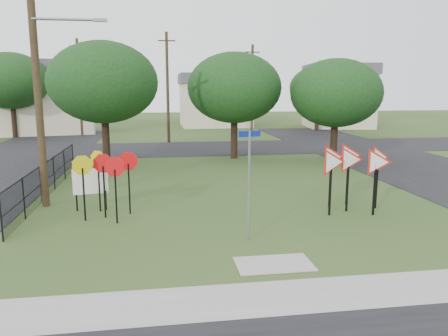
# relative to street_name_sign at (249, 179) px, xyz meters

# --- Properties ---
(ground) EXTENTS (140.00, 140.00, 0.00)m
(ground) POSITION_rel_street_name_sign_xyz_m (0.27, 0.44, -1.89)
(ground) COLOR #2C461A
(sidewalk) EXTENTS (30.00, 1.60, 0.02)m
(sidewalk) POSITION_rel_street_name_sign_xyz_m (0.27, -3.76, -1.88)
(sidewalk) COLOR gray
(sidewalk) RESTS_ON ground
(planting_strip) EXTENTS (30.00, 0.80, 0.02)m
(planting_strip) POSITION_rel_street_name_sign_xyz_m (0.27, -4.96, -1.88)
(planting_strip) COLOR #2C461A
(planting_strip) RESTS_ON ground
(street_right) EXTENTS (8.00, 50.00, 0.02)m
(street_right) POSITION_rel_street_name_sign_xyz_m (12.27, 10.44, -1.88)
(street_right) COLOR black
(street_right) RESTS_ON ground
(street_far) EXTENTS (60.00, 8.00, 0.02)m
(street_far) POSITION_rel_street_name_sign_xyz_m (0.27, 20.44, -1.88)
(street_far) COLOR black
(street_far) RESTS_ON ground
(curb_pad) EXTENTS (2.00, 1.20, 0.02)m
(curb_pad) POSITION_rel_street_name_sign_xyz_m (0.27, -1.96, -1.88)
(curb_pad) COLOR gray
(curb_pad) RESTS_ON ground
(street_name_sign) EXTENTS (0.68, 0.15, 3.32)m
(street_name_sign) POSITION_rel_street_name_sign_xyz_m (0.00, 0.00, 0.00)
(street_name_sign) COLOR gray
(street_name_sign) RESTS_ON ground
(stop_sign_cluster) EXTENTS (2.19, 1.89, 2.31)m
(stop_sign_cluster) POSITION_rel_street_name_sign_xyz_m (-4.49, 3.09, -0.16)
(stop_sign_cluster) COLOR black
(stop_sign_cluster) RESTS_ON ground
(yield_sign_cluster) EXTENTS (3.17, 1.73, 2.50)m
(yield_sign_cluster) POSITION_rel_street_name_sign_xyz_m (4.47, 2.64, -0.05)
(yield_sign_cluster) COLOR black
(yield_sign_cluster) RESTS_ON ground
(info_board) EXTENTS (1.26, 0.24, 1.59)m
(info_board) POSITION_rel_street_name_sign_xyz_m (-5.18, 4.07, -0.83)
(info_board) COLOR black
(info_board) RESTS_ON ground
(utility_pole_main) EXTENTS (3.55, 0.33, 10.00)m
(utility_pole_main) POSITION_rel_street_name_sign_xyz_m (-6.96, 4.94, 3.33)
(utility_pole_main) COLOR #41311E
(utility_pole_main) RESTS_ON ground
(far_pole_a) EXTENTS (1.40, 0.24, 9.00)m
(far_pole_a) POSITION_rel_street_name_sign_xyz_m (-1.73, 24.44, 2.71)
(far_pole_a) COLOR #41311E
(far_pole_a) RESTS_ON ground
(far_pole_b) EXTENTS (1.40, 0.24, 8.50)m
(far_pole_b) POSITION_rel_street_name_sign_xyz_m (6.27, 28.44, 2.46)
(far_pole_b) COLOR #41311E
(far_pole_b) RESTS_ON ground
(far_pole_c) EXTENTS (1.40, 0.24, 9.00)m
(far_pole_c) POSITION_rel_street_name_sign_xyz_m (-9.73, 30.44, 2.71)
(far_pole_c) COLOR #41311E
(far_pole_c) RESTS_ON ground
(fence_run) EXTENTS (0.05, 11.55, 1.50)m
(fence_run) POSITION_rel_street_name_sign_xyz_m (-7.33, 6.69, -1.10)
(fence_run) COLOR black
(fence_run) RESTS_ON ground
(house_left) EXTENTS (10.58, 8.88, 7.20)m
(house_left) POSITION_rel_street_name_sign_xyz_m (-13.73, 34.44, 1.77)
(house_left) COLOR beige
(house_left) RESTS_ON ground
(house_mid) EXTENTS (8.40, 8.40, 6.20)m
(house_mid) POSITION_rel_street_name_sign_xyz_m (4.27, 40.44, 1.26)
(house_mid) COLOR beige
(house_mid) RESTS_ON ground
(house_right) EXTENTS (8.30, 8.30, 7.20)m
(house_right) POSITION_rel_street_name_sign_xyz_m (18.27, 36.44, 1.77)
(house_right) COLOR beige
(house_right) RESTS_ON ground
(tree_near_left) EXTENTS (6.40, 6.40, 7.27)m
(tree_near_left) POSITION_rel_street_name_sign_xyz_m (-5.73, 14.44, 2.97)
(tree_near_left) COLOR black
(tree_near_left) RESTS_ON ground
(tree_near_mid) EXTENTS (6.00, 6.00, 6.80)m
(tree_near_mid) POSITION_rel_street_name_sign_xyz_m (2.27, 15.44, 2.65)
(tree_near_mid) COLOR black
(tree_near_mid) RESTS_ON ground
(tree_near_right) EXTENTS (5.60, 5.60, 6.33)m
(tree_near_right) POSITION_rel_street_name_sign_xyz_m (8.27, 13.44, 2.34)
(tree_near_right) COLOR black
(tree_near_right) RESTS_ON ground
(tree_far_left) EXTENTS (6.80, 6.80, 7.73)m
(tree_far_left) POSITION_rel_street_name_sign_xyz_m (-15.73, 30.44, 3.29)
(tree_far_left) COLOR black
(tree_far_left) RESTS_ON ground
(tree_far_right) EXTENTS (6.00, 6.00, 6.80)m
(tree_far_right) POSITION_rel_street_name_sign_xyz_m (14.27, 32.44, 2.65)
(tree_far_right) COLOR black
(tree_far_right) RESTS_ON ground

